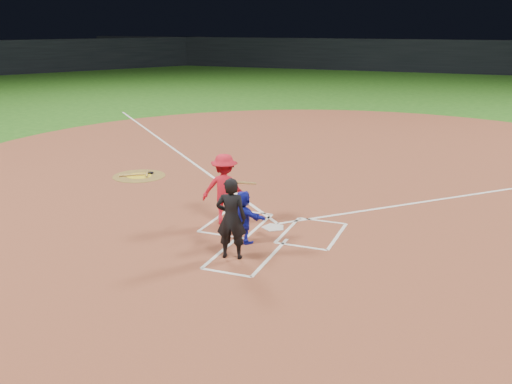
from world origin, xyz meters
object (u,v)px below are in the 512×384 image
(home_plate, at_px, (273,227))
(batter_at_plate, at_px, (225,189))
(on_deck_circle, at_px, (139,176))
(catcher, at_px, (243,217))
(umpire, at_px, (231,218))

(home_plate, distance_m, batter_at_plate, 1.52)
(home_plate, xyz_separation_m, on_deck_circle, (-5.72, 2.97, -0.00))
(home_plate, bearing_deg, catcher, 74.11)
(home_plate, height_order, umpire, umpire)
(batter_at_plate, bearing_deg, home_plate, 5.20)
(umpire, relative_size, batter_at_plate, 1.00)
(on_deck_circle, bearing_deg, home_plate, -27.41)
(catcher, distance_m, umpire, 0.96)
(home_plate, distance_m, umpire, 2.23)
(home_plate, height_order, catcher, catcher)
(umpire, height_order, batter_at_plate, batter_at_plate)
(home_plate, relative_size, batter_at_plate, 0.34)
(home_plate, bearing_deg, batter_at_plate, 5.20)
(catcher, relative_size, batter_at_plate, 0.69)
(on_deck_circle, xyz_separation_m, umpire, (5.51, -5.01, 0.87))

